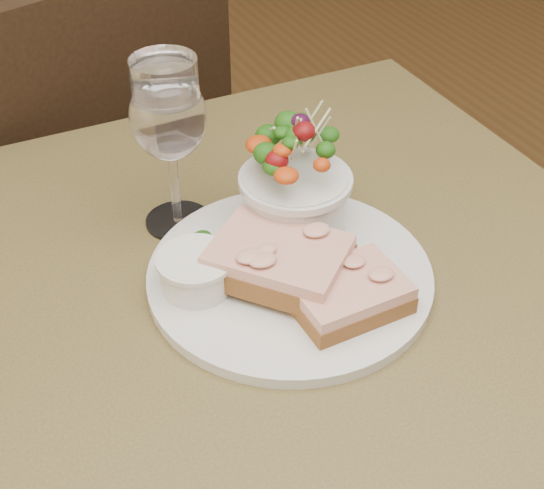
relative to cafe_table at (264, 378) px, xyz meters
name	(u,v)px	position (x,y,z in m)	size (l,w,h in m)	color
cafe_table	(264,378)	(0.00, 0.00, 0.00)	(0.80, 0.80, 0.75)	#43381C
chair_far	(90,273)	(-0.06, 0.66, -0.36)	(0.53, 0.53, 0.90)	black
dinner_plate	(290,275)	(0.04, 0.02, 0.11)	(0.28, 0.28, 0.01)	silver
sandwich_front	(348,294)	(0.07, -0.04, 0.13)	(0.10, 0.08, 0.03)	#553316
sandwich_back	(279,260)	(0.02, 0.02, 0.14)	(0.15, 0.15, 0.03)	#553316
ramekin	(196,271)	(-0.05, 0.04, 0.13)	(0.07, 0.07, 0.04)	silver
salad_bowl	(296,177)	(0.08, 0.09, 0.17)	(0.11, 0.11, 0.13)	silver
garnish	(199,243)	(-0.03, 0.09, 0.12)	(0.05, 0.04, 0.02)	#123D0B
wine_glass	(169,122)	(-0.03, 0.16, 0.22)	(0.08, 0.08, 0.18)	white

